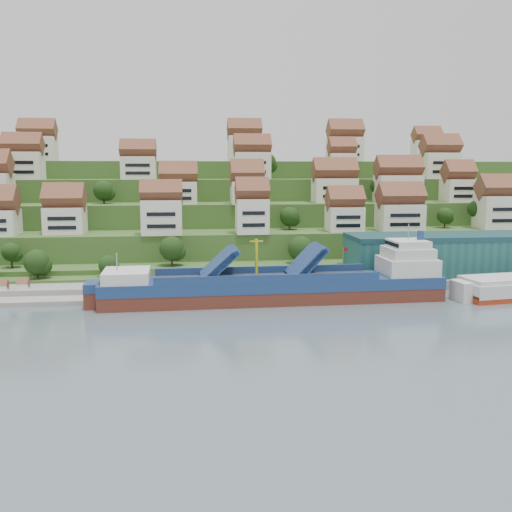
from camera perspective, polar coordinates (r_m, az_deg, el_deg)
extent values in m
plane|color=slate|center=(121.75, 1.64, -4.69)|extent=(300.00, 300.00, 0.00)
cube|color=gray|center=(140.00, 8.88, -2.58)|extent=(180.00, 14.00, 2.20)
cube|color=gray|center=(138.21, -23.74, -3.61)|extent=(45.00, 20.00, 1.00)
cube|color=#2D4C1E|center=(205.61, -1.85, 1.33)|extent=(260.00, 128.00, 4.00)
cube|color=#2D4C1E|center=(210.15, -1.97, 2.45)|extent=(260.00, 118.00, 11.00)
cube|color=#2D4C1E|center=(217.74, -2.15, 3.59)|extent=(260.00, 102.00, 18.00)
cube|color=#2D4C1E|center=(225.42, -2.32, 4.65)|extent=(260.00, 86.00, 25.00)
cube|color=#2D4C1E|center=(234.20, -2.49, 5.53)|extent=(260.00, 68.00, 31.00)
cube|color=silver|center=(162.11, -18.54, 3.40)|extent=(10.28, 8.57, 7.09)
cube|color=silver|center=(153.02, -9.40, 3.84)|extent=(10.53, 7.03, 9.17)
cube|color=silver|center=(153.86, -0.40, 4.00)|extent=(8.53, 7.62, 9.31)
cube|color=silver|center=(161.96, 8.84, 3.68)|extent=(9.65, 7.73, 6.78)
cube|color=silver|center=(167.02, 14.18, 3.78)|extent=(12.23, 8.26, 7.41)
cube|color=silver|center=(181.64, 23.20, 4.05)|extent=(13.04, 8.31, 9.53)
cube|color=silver|center=(171.52, -7.74, 6.28)|extent=(10.75, 7.90, 6.56)
cube|color=silver|center=(169.79, -0.91, 6.34)|extent=(9.30, 8.56, 6.63)
cube|color=silver|center=(179.98, 7.84, 6.52)|extent=(13.05, 8.36, 7.43)
cube|color=silver|center=(185.26, 13.99, 6.54)|extent=(13.69, 8.18, 8.34)
cube|color=silver|center=(191.89, 19.52, 6.18)|extent=(8.99, 8.04, 7.09)
cube|color=silver|center=(192.47, -22.23, 8.34)|extent=(11.44, 7.86, 8.49)
cube|color=silver|center=(188.98, -11.66, 8.62)|extent=(10.89, 7.30, 7.27)
cube|color=silver|center=(186.83, -0.39, 9.00)|extent=(11.42, 7.79, 8.62)
cube|color=silver|center=(194.16, 8.54, 8.86)|extent=(8.52, 7.14, 8.43)
cube|color=silver|center=(205.56, 17.89, 8.56)|extent=(12.19, 8.47, 8.69)
cube|color=silver|center=(211.48, -20.94, 9.98)|extent=(11.69, 8.03, 8.27)
cube|color=silver|center=(207.72, -1.16, 10.67)|extent=(11.57, 8.15, 9.03)
cube|color=silver|center=(214.75, 8.87, 10.47)|extent=(12.15, 8.73, 8.78)
cube|color=silver|center=(228.00, 16.67, 10.00)|extent=(10.00, 7.05, 7.99)
ellipsoid|color=#1D3C14|center=(152.90, -23.30, 0.38)|extent=(4.61, 4.61, 4.61)
ellipsoid|color=#1D3C14|center=(147.53, 4.48, 0.73)|extent=(6.53, 6.53, 6.53)
ellipsoid|color=#1D3C14|center=(144.90, -8.43, 0.74)|extent=(6.19, 6.19, 6.19)
ellipsoid|color=#1D3C14|center=(177.62, 18.39, 3.85)|extent=(4.73, 4.73, 4.73)
ellipsoid|color=#1D3C14|center=(181.68, 21.12, 4.43)|extent=(4.94, 4.94, 4.94)
ellipsoid|color=#1D3C14|center=(163.95, 3.37, 3.95)|extent=(5.58, 5.58, 5.58)
ellipsoid|color=#1D3C14|center=(187.14, 12.17, 6.81)|extent=(5.35, 5.35, 5.35)
ellipsoid|color=#1D3C14|center=(180.37, -18.41, 6.17)|extent=(6.08, 6.08, 6.08)
ellipsoid|color=#1D3C14|center=(177.09, -15.00, 6.32)|extent=(6.01, 6.01, 6.01)
ellipsoid|color=#1D3C14|center=(192.23, 1.07, 9.33)|extent=(6.41, 6.41, 6.41)
ellipsoid|color=#1D3C14|center=(200.34, 8.74, 8.93)|extent=(4.91, 4.91, 4.91)
ellipsoid|color=#1D3C14|center=(199.09, 9.56, 8.85)|extent=(5.17, 5.17, 5.17)
ellipsoid|color=#1D3C14|center=(142.35, -21.08, -0.59)|extent=(5.94, 5.94, 5.94)
ellipsoid|color=#1D3C14|center=(139.35, -14.56, -0.89)|extent=(4.68, 4.68, 4.68)
cube|color=#205753|center=(152.51, 20.39, 0.22)|extent=(60.00, 15.00, 10.00)
cylinder|color=gray|center=(133.82, 8.67, -0.87)|extent=(0.16, 0.16, 8.00)
cube|color=maroon|center=(133.45, 8.96, 0.66)|extent=(1.20, 0.05, 0.80)
cube|color=white|center=(136.03, -24.02, -3.12)|extent=(2.40, 2.20, 2.20)
cube|color=white|center=(136.30, -22.23, -2.99)|extent=(2.40, 2.20, 2.20)
cube|color=#59261B|center=(122.90, 1.77, -4.08)|extent=(73.08, 12.78, 4.67)
cube|color=navy|center=(122.28, 1.78, -2.71)|extent=(73.09, 12.89, 2.43)
cube|color=silver|center=(120.57, -12.82, -1.95)|extent=(9.57, 10.85, 2.43)
cube|color=#262628|center=(121.75, 0.92, -2.17)|extent=(46.90, 10.54, 0.28)
cube|color=navy|center=(120.05, -3.93, -0.80)|extent=(7.22, 10.46, 6.46)
cube|color=navy|center=(122.76, 4.80, -0.60)|extent=(6.87, 10.45, 6.83)
cylinder|color=gold|center=(120.77, 0.05, -0.28)|extent=(0.67, 0.67, 8.41)
cube|color=silver|center=(130.12, 14.87, -0.97)|extent=(11.44, 10.89, 3.74)
cube|color=silver|center=(129.67, 14.93, 0.34)|extent=(9.54, 9.73, 2.34)
cube|color=silver|center=(129.41, 14.96, 1.19)|extent=(7.65, 8.57, 1.68)
cylinder|color=navy|center=(130.32, 16.12, 1.98)|extent=(1.53, 1.53, 2.05)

